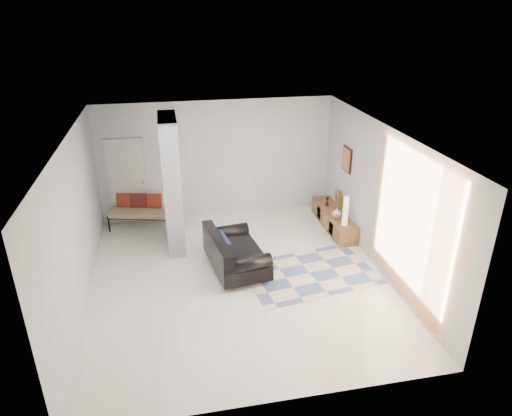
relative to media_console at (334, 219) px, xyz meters
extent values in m
plane|color=white|center=(-2.52, -1.70, -0.20)|extent=(6.00, 6.00, 0.00)
plane|color=white|center=(-2.52, -1.70, 2.60)|extent=(6.00, 6.00, 0.00)
plane|color=silver|center=(-2.52, 1.30, 1.20)|extent=(6.00, 0.00, 6.00)
plane|color=silver|center=(-2.52, -4.70, 1.20)|extent=(6.00, 0.00, 6.00)
plane|color=silver|center=(-5.27, -1.70, 1.20)|extent=(0.00, 6.00, 6.00)
plane|color=silver|center=(0.23, -1.70, 1.20)|extent=(0.00, 6.00, 6.00)
cube|color=#A6ABAE|center=(-3.62, -0.10, 1.20)|extent=(0.35, 1.20, 2.80)
cube|color=silver|center=(-4.62, 1.26, 0.82)|extent=(0.85, 0.06, 2.04)
plane|color=#FF9943|center=(0.15, -2.85, 1.25)|extent=(0.00, 2.55, 2.55)
cube|color=#34160E|center=(0.20, 0.00, 1.45)|extent=(0.04, 0.45, 0.55)
cube|color=brown|center=(0.00, 0.00, 0.00)|extent=(0.45, 1.93, 0.40)
cube|color=#34160E|center=(-0.22, -0.43, 0.00)|extent=(0.02, 0.26, 0.28)
cube|color=#34160E|center=(-0.22, 0.43, 0.00)|extent=(0.02, 0.26, 0.28)
cube|color=gold|center=(0.18, 0.27, 0.40)|extent=(0.09, 0.32, 0.40)
cube|color=silver|center=(-0.10, -0.43, 0.26)|extent=(0.04, 0.10, 0.12)
cylinder|color=silver|center=(-2.77, -2.06, -0.15)|extent=(0.05, 0.05, 0.10)
cylinder|color=silver|center=(-2.97, -0.73, -0.15)|extent=(0.05, 0.05, 0.10)
cylinder|color=silver|center=(-2.04, -1.95, -0.15)|extent=(0.05, 0.05, 0.10)
cylinder|color=silver|center=(-2.23, -0.62, -0.15)|extent=(0.05, 0.05, 0.10)
cube|color=black|center=(-2.50, -1.34, 0.05)|extent=(1.17, 1.70, 0.30)
cube|color=black|center=(-2.87, -1.40, 0.38)|extent=(0.43, 1.59, 0.36)
cylinder|color=black|center=(-2.40, -2.00, 0.28)|extent=(0.93, 0.41, 0.28)
cylinder|color=black|center=(-2.60, -0.68, 0.28)|extent=(0.93, 0.41, 0.28)
cube|color=black|center=(-2.75, -1.38, 0.40)|extent=(0.22, 0.59, 0.31)
cylinder|color=black|center=(-5.10, 0.78, 0.00)|extent=(0.04, 0.04, 0.40)
cylinder|color=black|center=(-3.66, 0.42, 0.00)|extent=(0.04, 0.04, 0.40)
cylinder|color=black|center=(-4.95, 1.37, 0.00)|extent=(0.04, 0.04, 0.40)
cylinder|color=black|center=(-3.51, 1.01, 0.00)|extent=(0.04, 0.04, 0.40)
cube|color=beige|center=(-4.30, 0.90, 0.18)|extent=(1.61, 0.97, 0.12)
cube|color=maroon|center=(-4.74, 1.16, 0.40)|extent=(0.37, 0.24, 0.33)
cube|color=maroon|center=(-4.40, 1.07, 0.40)|extent=(0.37, 0.24, 0.33)
cube|color=maroon|center=(-4.05, 0.99, 0.40)|extent=(0.37, 0.24, 0.33)
cube|color=beige|center=(-1.14, -1.80, -0.20)|extent=(2.65, 1.97, 0.01)
cylinder|color=white|center=(-0.02, -0.68, 0.52)|extent=(0.12, 0.12, 0.65)
imported|color=white|center=(-0.05, -0.26, 0.30)|extent=(0.21, 0.21, 0.21)
camera|label=1|loc=(-3.64, -8.98, 4.60)|focal=32.00mm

